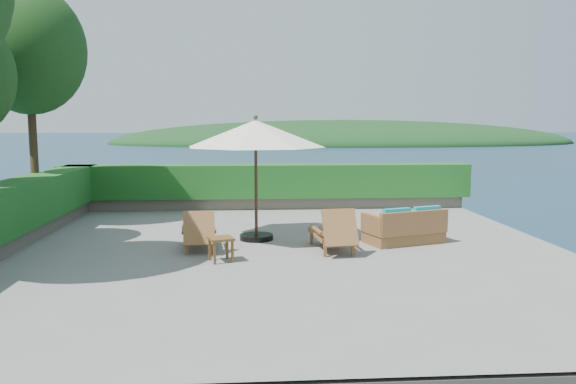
{
  "coord_description": "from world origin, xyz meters",
  "views": [
    {
      "loc": [
        -0.54,
        -11.43,
        2.63
      ],
      "look_at": [
        0.3,
        0.8,
        1.1
      ],
      "focal_mm": 35.0,
      "sensor_mm": 36.0,
      "label": 1
    }
  ],
  "objects": [
    {
      "name": "foundation",
      "position": [
        0.0,
        0.0,
        -1.55
      ],
      "size": [
        12.0,
        12.0,
        3.0
      ],
      "primitive_type": "cube",
      "color": "#4E463E",
      "rests_on": "ocean"
    },
    {
      "name": "side_table",
      "position": [
        -1.1,
        -0.97,
        0.39
      ],
      "size": [
        0.56,
        0.56,
        0.47
      ],
      "rotation": [
        0.0,
        0.0,
        0.33
      ],
      "color": "brown",
      "rests_on": "ground"
    },
    {
      "name": "hedge_far",
      "position": [
        0.0,
        5.6,
        0.85
      ],
      "size": [
        12.4,
        0.9,
        1.0
      ],
      "primitive_type": "cube",
      "color": "#144816",
      "rests_on": "planter_wall_far"
    },
    {
      "name": "offshore_island",
      "position": [
        25.0,
        140.0,
        -3.0
      ],
      "size": [
        126.0,
        57.6,
        12.6
      ],
      "primitive_type": "ellipsoid",
      "color": "#133319",
      "rests_on": "ocean"
    },
    {
      "name": "planter_wall_far",
      "position": [
        0.0,
        5.6,
        0.18
      ],
      "size": [
        12.0,
        0.6,
        0.36
      ],
      "primitive_type": "cube",
      "color": "#6D6557",
      "rests_on": "ground"
    },
    {
      "name": "ground",
      "position": [
        0.0,
        0.0,
        0.0
      ],
      "size": [
        12.0,
        12.0,
        0.0
      ],
      "primitive_type": "plane",
      "color": "gray",
      "rests_on": "ground"
    },
    {
      "name": "patio_umbrella",
      "position": [
        -0.4,
        0.99,
        2.35
      ],
      "size": [
        3.81,
        3.81,
        2.78
      ],
      "rotation": [
        0.0,
        0.0,
        -0.26
      ],
      "color": "black",
      "rests_on": "ground"
    },
    {
      "name": "wicker_loveseat",
      "position": [
        2.84,
        0.39,
        0.32
      ],
      "size": [
        1.86,
        1.35,
        0.83
      ],
      "rotation": [
        0.0,
        0.0,
        0.32
      ],
      "color": "brown",
      "rests_on": "ground"
    },
    {
      "name": "lounge_right",
      "position": [
        1.16,
        -0.26,
        0.39
      ],
      "size": [
        0.84,
        1.69,
        0.94
      ],
      "rotation": [
        0.0,
        0.0,
        0.11
      ],
      "color": "brown",
      "rests_on": "ground"
    },
    {
      "name": "lounge_left",
      "position": [
        -1.6,
        0.07,
        0.36
      ],
      "size": [
        0.77,
        1.57,
        0.87
      ],
      "rotation": [
        0.0,
        0.0,
        0.1
      ],
      "color": "brown",
      "rests_on": "ground"
    },
    {
      "name": "tree_far",
      "position": [
        -6.0,
        3.2,
        4.4
      ],
      "size": [
        2.8,
        2.8,
        6.03
      ],
      "color": "#402B18",
      "rests_on": "ground"
    }
  ]
}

